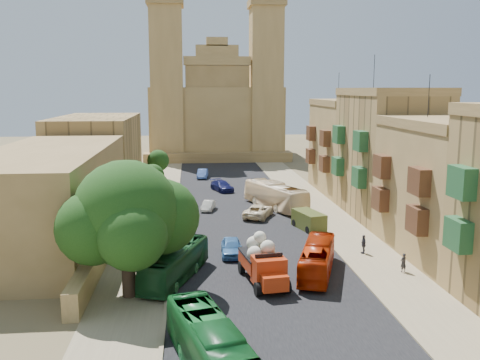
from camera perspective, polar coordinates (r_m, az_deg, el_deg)
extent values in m
plane|color=brown|center=(33.81, 4.25, -14.20)|extent=(260.00, 260.00, 0.00)
cube|color=black|center=(62.21, -0.34, -3.01)|extent=(14.00, 140.00, 0.01)
cube|color=#8A7A5A|center=(63.73, 8.21, -2.81)|extent=(5.00, 140.00, 0.01)
cube|color=#8A7A5A|center=(62.13, -9.12, -3.15)|extent=(5.00, 140.00, 0.01)
cube|color=#8A7A5A|center=(63.18, 6.00, -2.82)|extent=(0.25, 140.00, 0.12)
cube|color=#8A7A5A|center=(62.00, -6.81, -3.07)|extent=(0.25, 140.00, 0.12)
cube|color=#22562E|center=(36.77, 22.22, -5.41)|extent=(0.90, 2.20, 2.00)
cube|color=#22562E|center=(36.08, 22.56, -0.24)|extent=(0.90, 2.20, 2.00)
cube|color=olive|center=(47.37, 21.47, -1.24)|extent=(8.00, 14.00, 10.50)
cube|color=olive|center=(46.69, 21.90, 5.58)|extent=(8.20, 14.00, 0.80)
cylinder|color=black|center=(48.70, 19.49, 8.46)|extent=(0.06, 0.06, 3.60)
cube|color=#4F2D1A|center=(42.27, 18.34, -4.06)|extent=(0.90, 2.20, 2.00)
cube|color=#4F2D1A|center=(49.37, 14.72, -1.95)|extent=(0.90, 2.20, 2.00)
cube|color=#4F2D1A|center=(41.70, 18.55, -0.13)|extent=(0.90, 2.20, 2.00)
cube|color=#4F2D1A|center=(48.88, 14.87, 1.42)|extent=(0.90, 2.20, 2.00)
cube|color=#9D7C47|center=(59.84, 15.55, 2.44)|extent=(8.00, 14.00, 13.00)
cube|color=olive|center=(59.41, 15.85, 9.05)|extent=(8.20, 14.00, 0.80)
cylinder|color=black|center=(61.73, 14.11, 11.18)|extent=(0.06, 0.06, 3.60)
cube|color=#22562E|center=(54.92, 12.58, 0.30)|extent=(0.90, 2.20, 2.00)
cube|color=#22562E|center=(62.34, 10.38, 1.47)|extent=(0.90, 2.20, 2.00)
cube|color=#22562E|center=(54.46, 12.72, 4.08)|extent=(0.90, 2.20, 2.00)
cube|color=#22562E|center=(61.94, 10.48, 4.80)|extent=(0.90, 2.20, 2.00)
cube|color=olive|center=(73.08, 11.63, 3.26)|extent=(8.00, 14.00, 11.50)
cube|color=olive|center=(72.67, 11.80, 8.08)|extent=(8.20, 14.00, 0.80)
cylinder|color=black|center=(75.06, 10.48, 9.85)|extent=(0.06, 0.06, 3.60)
cube|color=#4F2D1A|center=(68.31, 8.97, 1.73)|extent=(0.90, 2.20, 2.00)
cube|color=#4F2D1A|center=(75.86, 7.52, 2.55)|extent=(0.90, 2.20, 2.00)
cube|color=#4F2D1A|center=(67.95, 9.05, 4.42)|extent=(0.90, 2.20, 2.00)
cube|color=#4F2D1A|center=(75.54, 7.57, 4.98)|extent=(0.90, 2.20, 2.00)
cube|color=olive|center=(52.55, -13.12, -4.65)|extent=(1.00, 40.00, 1.80)
cube|color=olive|center=(50.99, -19.69, -1.60)|extent=(10.00, 28.00, 8.40)
cube|color=#9D7C47|center=(76.03, -14.96, 2.80)|extent=(10.00, 22.00, 10.00)
cube|color=olive|center=(111.79, -2.65, 6.25)|extent=(26.00, 20.00, 14.00)
cube|color=olive|center=(101.90, -2.34, 2.47)|extent=(28.00, 4.00, 1.80)
cube|color=olive|center=(102.86, -2.43, 7.63)|extent=(12.00, 2.00, 16.00)
cube|color=olive|center=(102.93, -2.46, 12.58)|extent=(12.60, 2.40, 1.60)
cube|color=olive|center=(103.03, -2.47, 13.53)|extent=(8.00, 2.00, 2.40)
cube|color=olive|center=(103.17, -2.48, 14.52)|extent=(4.00, 2.00, 1.60)
cube|color=olive|center=(104.05, -7.80, 10.05)|extent=(6.00, 6.00, 29.00)
cube|color=olive|center=(105.26, -7.99, 18.29)|extent=(6.80, 6.80, 1.40)
cube|color=olive|center=(105.01, 2.78, 10.12)|extent=(6.00, 6.00, 29.00)
cube|color=olive|center=(106.21, 2.85, 18.29)|extent=(6.80, 6.80, 1.40)
cylinder|color=#35251A|center=(36.71, -11.80, -9.49)|extent=(0.92, 0.92, 3.50)
sphere|color=#13330E|center=(35.62, -12.02, -3.47)|extent=(6.99, 6.99, 6.99)
sphere|color=#13330E|center=(36.63, -8.35, -3.88)|extent=(5.15, 5.15, 5.15)
sphere|color=#13330E|center=(35.29, -15.40, -4.96)|extent=(4.78, 4.78, 4.78)
sphere|color=#13330E|center=(33.65, -11.45, -5.83)|extent=(4.42, 4.42, 4.42)
sphere|color=#13330E|center=(37.56, -13.24, -1.69)|extent=(4.05, 4.05, 4.05)
cylinder|color=#35251A|center=(44.55, -11.28, -7.00)|extent=(0.44, 0.44, 2.06)
sphere|color=#13330E|center=(44.01, -11.37, -4.40)|extent=(3.00, 3.00, 3.00)
cylinder|color=#35251A|center=(56.11, -10.05, -3.51)|extent=(0.44, 0.44, 2.03)
sphere|color=#13330E|center=(55.68, -10.11, -1.45)|extent=(2.95, 2.95, 2.95)
cylinder|color=#35251A|center=(67.82, -9.24, -1.22)|extent=(0.44, 0.44, 2.00)
sphere|color=#13330E|center=(67.47, -9.29, 0.47)|extent=(2.91, 2.91, 2.91)
cylinder|color=#35251A|center=(79.60, -8.68, 0.48)|extent=(0.44, 0.44, 2.20)
sphere|color=#13330E|center=(79.28, -8.72, 2.06)|extent=(3.20, 3.20, 3.20)
cube|color=#BD2F0E|center=(39.43, 2.07, -8.63)|extent=(2.78, 4.00, 0.93)
cube|color=black|center=(39.27, 2.08, -7.92)|extent=(2.84, 4.06, 0.12)
cube|color=#BD2F0E|center=(37.24, 3.08, -9.59)|extent=(2.40, 2.05, 1.86)
cube|color=#BD2F0E|center=(36.27, 3.64, -10.83)|extent=(1.91, 1.48, 1.03)
cube|color=black|center=(37.01, 3.09, -8.53)|extent=(1.95, 0.39, 0.93)
cylinder|color=black|center=(36.46, 1.91, -11.57)|extent=(0.49, 0.97, 0.93)
cylinder|color=black|center=(37.03, 5.04, -11.26)|extent=(0.49, 0.97, 0.93)
cylinder|color=black|center=(40.58, 0.16, -9.32)|extent=(0.49, 0.97, 0.93)
cylinder|color=black|center=(41.09, 2.99, -9.08)|extent=(0.49, 0.97, 0.93)
sphere|color=beige|center=(38.49, 1.59, -7.88)|extent=(1.13, 1.13, 1.13)
sphere|color=beige|center=(39.05, 2.94, -7.63)|extent=(1.13, 1.13, 1.13)
sphere|color=beige|center=(39.76, 1.84, -7.30)|extent=(1.13, 1.13, 1.13)
sphere|color=beige|center=(39.02, 1.46, -6.76)|extent=(1.03, 1.03, 1.03)
sphere|color=beige|center=(38.29, 2.99, -7.18)|extent=(1.03, 1.03, 1.03)
sphere|color=beige|center=(38.80, 2.13, -6.15)|extent=(0.93, 0.93, 0.93)
cube|color=#434C1C|center=(53.33, 7.35, -4.29)|extent=(2.86, 4.55, 1.74)
cylinder|color=black|center=(51.83, 7.28, -5.30)|extent=(0.45, 0.74, 0.70)
cylinder|color=black|center=(52.59, 8.88, -5.11)|extent=(0.45, 0.74, 0.70)
cylinder|color=black|center=(54.36, 5.84, -4.56)|extent=(0.45, 0.74, 0.70)
cylinder|color=black|center=(55.09, 7.39, -4.40)|extent=(0.45, 0.74, 0.70)
imported|color=#145E26|center=(26.97, -3.06, -17.51)|extent=(4.69, 9.99, 2.71)
imported|color=#184C22|center=(39.31, -6.92, -8.82)|extent=(5.04, 9.14, 2.50)
imported|color=#AD2405|center=(40.58, 8.24, -8.33)|extent=(4.65, 8.79, 2.40)
imported|color=#FBDEB1|center=(61.92, 3.80, -1.69)|extent=(6.35, 10.88, 2.99)
imported|color=#3C74B2|center=(44.72, -0.92, -7.16)|extent=(1.85, 4.26, 1.43)
imported|color=beige|center=(61.08, -3.41, -2.75)|extent=(1.90, 3.49, 1.09)
imported|color=beige|center=(57.70, 1.98, -3.31)|extent=(4.17, 5.63, 1.42)
imported|color=#10144B|center=(72.49, -1.94, -0.64)|extent=(3.46, 5.18, 1.39)
imported|color=silver|center=(74.48, 2.08, -0.47)|extent=(1.56, 3.38, 1.12)
imported|color=#4C72CA|center=(83.19, -4.01, 0.67)|extent=(1.91, 4.29, 1.37)
imported|color=#28262A|center=(42.60, 17.03, -8.44)|extent=(0.63, 0.53, 1.47)
imported|color=#35333C|center=(46.36, 13.03, -6.69)|extent=(0.40, 0.95, 1.61)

